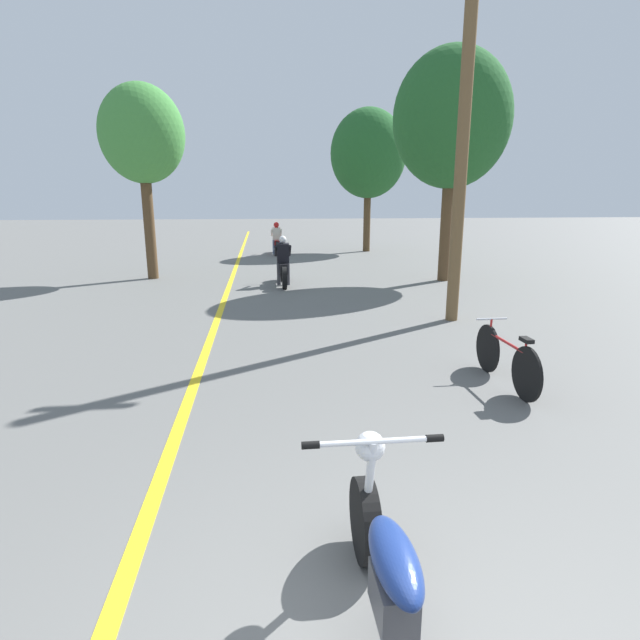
% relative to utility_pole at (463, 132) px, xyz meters
% --- Properties ---
extents(lane_stripe_center, '(0.14, 48.00, 0.01)m').
position_rel_utility_pole_xyz_m(lane_stripe_center, '(-4.78, 4.63, -3.62)').
color(lane_stripe_center, yellow).
rests_on(lane_stripe_center, ground).
extents(utility_pole, '(1.10, 0.24, 7.07)m').
position_rel_utility_pole_xyz_m(utility_pole, '(0.00, 0.00, 0.00)').
color(utility_pole, brown).
rests_on(utility_pole, ground).
extents(roadside_tree_right_near, '(3.34, 3.01, 6.53)m').
position_rel_utility_pole_xyz_m(roadside_tree_right_near, '(1.60, 4.89, 0.95)').
color(roadside_tree_right_near, '#513A23').
rests_on(roadside_tree_right_near, ground).
extents(roadside_tree_right_far, '(3.42, 3.08, 6.35)m').
position_rel_utility_pole_xyz_m(roadside_tree_right_far, '(1.06, 13.58, 0.73)').
color(roadside_tree_right_far, '#513A23').
rests_on(roadside_tree_right_far, ground).
extents(roadside_tree_left, '(2.45, 2.20, 5.66)m').
position_rel_utility_pole_xyz_m(roadside_tree_left, '(-7.20, 6.31, 0.56)').
color(roadside_tree_left, '#513A23').
rests_on(roadside_tree_left, ground).
extents(motorcycle_foreground, '(0.89, 2.05, 0.99)m').
position_rel_utility_pole_xyz_m(motorcycle_foreground, '(-3.17, -7.32, -3.22)').
color(motorcycle_foreground, black).
rests_on(motorcycle_foreground, ground).
extents(motorcycle_rider_lead, '(0.50, 2.04, 1.39)m').
position_rel_utility_pole_xyz_m(motorcycle_rider_lead, '(-3.23, 4.67, -3.11)').
color(motorcycle_rider_lead, black).
rests_on(motorcycle_rider_lead, ground).
extents(motorcycle_rider_far, '(0.50, 2.12, 1.40)m').
position_rel_utility_pole_xyz_m(motorcycle_rider_far, '(-3.16, 12.78, -3.09)').
color(motorcycle_rider_far, black).
rests_on(motorcycle_rider_far, ground).
extents(bicycle_parked, '(0.44, 1.77, 0.80)m').
position_rel_utility_pole_xyz_m(bicycle_parked, '(-0.66, -3.62, -3.26)').
color(bicycle_parked, black).
rests_on(bicycle_parked, ground).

